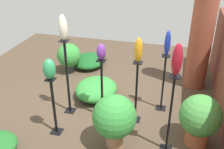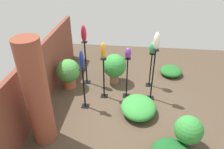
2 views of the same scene
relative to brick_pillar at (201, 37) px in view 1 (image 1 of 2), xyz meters
name	(u,v)px [view 1 (image 1 of 2)]	position (x,y,z in m)	size (l,w,h in m)	color
ground_plane	(111,107)	(1.44, -1.72, -1.24)	(8.00, 8.00, 0.00)	#4C3D2D
brick_pillar	(201,37)	(0.00, 0.00, 0.00)	(0.51, 0.51, 2.48)	brown
pedestal_jade	(54,109)	(2.46, -2.48, -0.73)	(0.20, 0.20, 1.12)	black
pedestal_violet	(102,92)	(1.80, -1.79, -0.66)	(0.20, 0.20, 1.26)	black
pedestal_ruby	(170,118)	(2.40, -0.48, -0.58)	(0.20, 0.20, 1.42)	black
pedestal_amber	(136,95)	(1.72, -1.14, -0.66)	(0.20, 0.20, 1.26)	black
pedestal_cobalt	(163,85)	(1.20, -0.68, -0.68)	(0.20, 0.20, 1.22)	black
pedestal_ivory	(68,81)	(1.78, -2.50, -0.51)	(0.20, 0.20, 1.56)	black
art_vase_jade	(49,69)	(2.46, -2.48, 0.07)	(0.21, 0.21, 0.37)	#2D9356
art_vase_violet	(101,52)	(1.80, -1.79, 0.18)	(0.18, 0.17, 0.31)	#6B2D8C
art_vase_ruby	(177,60)	(2.40, -0.48, 0.44)	(0.17, 0.16, 0.51)	maroon
art_vase_amber	(138,50)	(1.72, -1.14, 0.25)	(0.13, 0.14, 0.46)	orange
art_vase_cobalt	(167,43)	(1.20, -0.68, 0.23)	(0.12, 0.11, 0.50)	#192D9E
art_vase_ivory	(63,28)	(1.78, -2.50, 0.56)	(0.16, 0.16, 0.48)	beige
potted_plant_near_pillar	(114,118)	(2.52, -1.36, -0.66)	(0.74, 0.74, 0.98)	#936B4C
potted_plant_mid_right	(69,56)	(0.10, -3.21, -0.78)	(0.62, 0.62, 0.79)	#2D2D33
potted_plant_front_left	(200,118)	(2.10, 0.01, -0.70)	(0.71, 0.71, 0.94)	#B25B38
foliage_bed_east	(96,89)	(1.09, -2.15, -1.05)	(1.06, 0.93, 0.38)	#338C38
foliage_bed_west	(89,61)	(-0.38, -2.83, -1.08)	(1.01, 0.87, 0.31)	#195923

